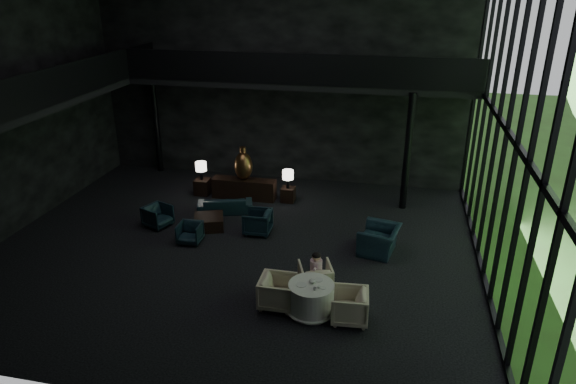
% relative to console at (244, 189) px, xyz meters
% --- Properties ---
extents(floor, '(14.00, 12.00, 0.02)m').
position_rel_console_xyz_m(floor, '(0.79, -3.65, -0.36)').
color(floor, black).
rests_on(floor, ground).
extents(wall_back, '(14.00, 0.04, 8.00)m').
position_rel_console_xyz_m(wall_back, '(0.79, 2.35, 3.64)').
color(wall_back, black).
rests_on(wall_back, ground).
extents(wall_front, '(14.00, 0.04, 8.00)m').
position_rel_console_xyz_m(wall_front, '(0.79, -9.65, 3.64)').
color(wall_front, black).
rests_on(wall_front, ground).
extents(curtain_wall, '(0.20, 12.00, 8.00)m').
position_rel_console_xyz_m(curtain_wall, '(7.74, -3.65, 3.64)').
color(curtain_wall, black).
rests_on(curtain_wall, ground).
extents(mezzanine_left, '(2.00, 12.00, 0.25)m').
position_rel_console_xyz_m(mezzanine_left, '(-5.21, -3.65, 3.64)').
color(mezzanine_left, black).
rests_on(mezzanine_left, wall_left).
extents(mezzanine_back, '(12.00, 2.00, 0.25)m').
position_rel_console_xyz_m(mezzanine_back, '(1.79, 1.35, 3.64)').
color(mezzanine_back, black).
rests_on(mezzanine_back, wall_back).
extents(railing_left, '(0.06, 12.00, 1.00)m').
position_rel_console_xyz_m(railing_left, '(-4.21, -3.65, 4.24)').
color(railing_left, black).
rests_on(railing_left, mezzanine_left).
extents(railing_back, '(12.00, 0.06, 1.00)m').
position_rel_console_xyz_m(railing_back, '(1.79, 0.35, 4.24)').
color(railing_back, black).
rests_on(railing_back, mezzanine_back).
extents(column_nw, '(0.24, 0.24, 4.00)m').
position_rel_console_xyz_m(column_nw, '(-4.21, 2.05, 1.64)').
color(column_nw, black).
rests_on(column_nw, floor).
extents(column_ne, '(0.24, 0.24, 4.00)m').
position_rel_console_xyz_m(column_ne, '(5.59, 0.35, 1.64)').
color(column_ne, black).
rests_on(column_ne, floor).
extents(console, '(2.29, 0.52, 0.73)m').
position_rel_console_xyz_m(console, '(0.00, 0.00, 0.00)').
color(console, black).
rests_on(console, floor).
extents(bronze_urn, '(0.64, 0.64, 1.19)m').
position_rel_console_xyz_m(bronze_urn, '(0.00, 0.01, 0.87)').
color(bronze_urn, olive).
rests_on(bronze_urn, console).
extents(side_table_left, '(0.53, 0.53, 0.58)m').
position_rel_console_xyz_m(side_table_left, '(-1.60, 0.05, -0.08)').
color(side_table_left, black).
rests_on(side_table_left, floor).
extents(table_lamp_left, '(0.40, 0.40, 0.67)m').
position_rel_console_xyz_m(table_lamp_left, '(-1.60, 0.02, 0.69)').
color(table_lamp_left, black).
rests_on(table_lamp_left, side_table_left).
extents(side_table_right, '(0.46, 0.46, 0.51)m').
position_rel_console_xyz_m(side_table_right, '(1.60, 0.06, -0.11)').
color(side_table_right, black).
rests_on(side_table_right, floor).
extents(table_lamp_right, '(0.39, 0.39, 0.66)m').
position_rel_console_xyz_m(table_lamp_right, '(1.60, 0.04, 0.62)').
color(table_lamp_right, black).
rests_on(table_lamp_right, side_table_right).
extents(sofa, '(1.69, 0.94, 0.63)m').
position_rel_console_xyz_m(sofa, '(-0.29, -1.28, -0.05)').
color(sofa, '#122737').
rests_on(sofa, floor).
extents(lounge_armchair_west, '(0.92, 0.95, 0.76)m').
position_rel_console_xyz_m(lounge_armchair_west, '(-2.04, -2.74, 0.02)').
color(lounge_armchair_west, black).
rests_on(lounge_armchair_west, floor).
extents(lounge_armchair_east, '(0.82, 0.87, 0.88)m').
position_rel_console_xyz_m(lounge_armchair_east, '(1.19, -2.54, 0.07)').
color(lounge_armchair_east, black).
rests_on(lounge_armchair_east, floor).
extents(lounge_armchair_south, '(0.62, 0.58, 0.61)m').
position_rel_console_xyz_m(lounge_armchair_south, '(-0.62, -3.57, -0.06)').
color(lounge_armchair_south, black).
rests_on(lounge_armchair_south, floor).
extents(window_armchair, '(1.12, 1.49, 1.18)m').
position_rel_console_xyz_m(window_armchair, '(4.94, -2.97, 0.22)').
color(window_armchair, black).
rests_on(window_armchair, floor).
extents(coffee_table, '(1.15, 1.15, 0.40)m').
position_rel_console_xyz_m(coffee_table, '(-0.41, -2.52, -0.16)').
color(coffee_table, black).
rests_on(coffee_table, floor).
extents(dining_table, '(1.23, 1.23, 0.75)m').
position_rel_console_xyz_m(dining_table, '(3.51, -6.22, -0.04)').
color(dining_table, white).
rests_on(dining_table, floor).
extents(dining_chair_north, '(1.05, 1.02, 0.86)m').
position_rel_console_xyz_m(dining_chair_north, '(3.46, -5.30, 0.07)').
color(dining_chair_north, beige).
rests_on(dining_chair_north, floor).
extents(dining_chair_east, '(0.90, 0.96, 0.92)m').
position_rel_console_xyz_m(dining_chair_east, '(4.43, -6.37, 0.10)').
color(dining_chair_east, beige).
rests_on(dining_chair_east, floor).
extents(dining_chair_west, '(0.85, 0.91, 0.94)m').
position_rel_console_xyz_m(dining_chair_west, '(2.68, -6.16, 0.10)').
color(dining_chair_west, beige).
rests_on(dining_chair_west, floor).
extents(child, '(0.31, 0.31, 0.66)m').
position_rel_console_xyz_m(child, '(3.48, -5.34, 0.41)').
color(child, '#EDA3AE').
rests_on(child, dining_chair_north).
extents(plate_a, '(0.30, 0.30, 0.02)m').
position_rel_console_xyz_m(plate_a, '(3.28, -6.29, 0.39)').
color(plate_a, white).
rests_on(plate_a, dining_table).
extents(plate_b, '(0.22, 0.22, 0.01)m').
position_rel_console_xyz_m(plate_b, '(3.64, -6.00, 0.39)').
color(plate_b, white).
rests_on(plate_b, dining_table).
extents(saucer, '(0.15, 0.15, 0.01)m').
position_rel_console_xyz_m(saucer, '(3.79, -6.31, 0.39)').
color(saucer, white).
rests_on(saucer, dining_table).
extents(coffee_cup, '(0.09, 0.09, 0.06)m').
position_rel_console_xyz_m(coffee_cup, '(3.70, -6.33, 0.43)').
color(coffee_cup, white).
rests_on(coffee_cup, saucer).
extents(cereal_bowl, '(0.16, 0.16, 0.08)m').
position_rel_console_xyz_m(cereal_bowl, '(3.51, -6.14, 0.43)').
color(cereal_bowl, white).
rests_on(cereal_bowl, dining_table).
extents(cream_pot, '(0.08, 0.08, 0.07)m').
position_rel_console_xyz_m(cream_pot, '(3.62, -6.43, 0.42)').
color(cream_pot, '#99999E').
rests_on(cream_pot, dining_table).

